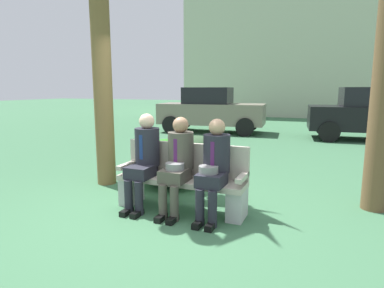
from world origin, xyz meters
TOP-DOWN VIEW (x-y plane):
  - ground_plane at (0.00, 0.00)m, footprint 80.00×80.00m
  - park_bench at (0.19, 0.33)m, footprint 1.76×0.44m
  - seated_man_left at (-0.32, 0.20)m, footprint 0.34×0.72m
  - seated_man_middle at (0.19, 0.19)m, footprint 0.34×0.72m
  - seated_man_right at (0.69, 0.19)m, footprint 0.34×0.72m
  - shrub_near_bench at (-0.46, 1.29)m, footprint 1.27×1.16m
  - shrub_mid_lawn at (-0.71, 3.17)m, footprint 0.94×0.86m
  - parked_car_near at (-2.09, 8.07)m, footprint 4.03×2.02m
  - parked_car_far at (3.31, 8.14)m, footprint 4.04×2.03m
  - building_backdrop at (0.14, 19.74)m, footprint 14.02×8.67m

SIDE VIEW (x-z plane):
  - ground_plane at x=0.00m, z-range 0.00..0.00m
  - shrub_mid_lawn at x=-0.71m, z-range 0.00..0.59m
  - shrub_near_bench at x=-0.46m, z-range 0.00..0.79m
  - park_bench at x=0.19m, z-range -0.03..0.87m
  - seated_man_right at x=0.69m, z-range 0.07..1.34m
  - seated_man_middle at x=0.19m, z-range 0.07..1.34m
  - seated_man_left at x=-0.32m, z-range 0.08..1.37m
  - parked_car_near at x=-2.09m, z-range 0.00..1.68m
  - parked_car_far at x=3.31m, z-range 0.00..1.68m
  - building_backdrop at x=0.14m, z-range 0.02..11.21m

